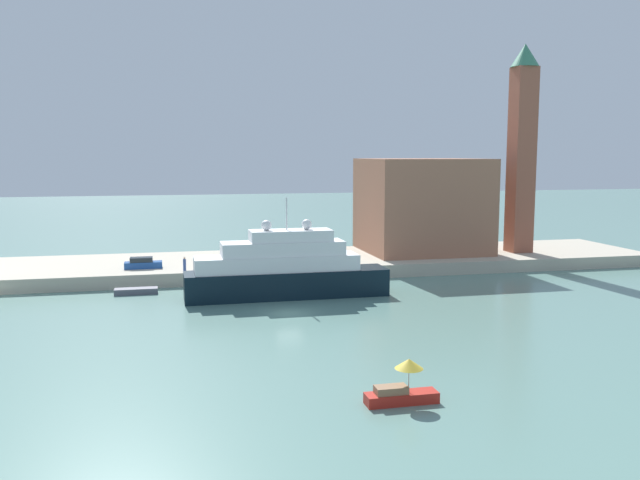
{
  "coord_description": "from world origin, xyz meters",
  "views": [
    {
      "loc": [
        -11.62,
        -63.49,
        15.56
      ],
      "look_at": [
        4.47,
        6.0,
        6.43
      ],
      "focal_mm": 37.74,
      "sensor_mm": 36.0,
      "label": 1
    }
  ],
  "objects": [
    {
      "name": "ground",
      "position": [
        0.0,
        0.0,
        0.0
      ],
      "size": [
        400.0,
        400.0,
        0.0
      ],
      "primitive_type": "plane",
      "color": "slate"
    },
    {
      "name": "quay_dock",
      "position": [
        0.0,
        25.02,
        0.82
      ],
      "size": [
        110.0,
        18.05,
        1.65
      ],
      "primitive_type": "cube",
      "color": "#B7AD99",
      "rests_on": "ground"
    },
    {
      "name": "large_yacht",
      "position": [
        0.88,
        7.79,
        2.98
      ],
      "size": [
        22.17,
        4.4,
        10.92
      ],
      "color": "black",
      "rests_on": "ground"
    },
    {
      "name": "small_motorboat",
      "position": [
        2.57,
        -25.09,
        1.05
      ],
      "size": [
        4.64,
        1.8,
        2.85
      ],
      "color": "#B22319",
      "rests_on": "ground"
    },
    {
      "name": "work_barge",
      "position": [
        -15.04,
        13.17,
        0.33
      ],
      "size": [
        4.7,
        1.5,
        0.65
      ],
      "primitive_type": "cube",
      "color": "#595966",
      "rests_on": "ground"
    },
    {
      "name": "harbor_building",
      "position": [
        24.33,
        26.87,
        8.28
      ],
      "size": [
        16.33,
        15.05,
        13.27
      ],
      "primitive_type": "cube",
      "color": "#9E664C",
      "rests_on": "quay_dock"
    },
    {
      "name": "bell_tower",
      "position": [
        37.64,
        23.14,
        17.09
      ],
      "size": [
        3.94,
        3.94,
        29.09
      ],
      "color": "#93513D",
      "rests_on": "quay_dock"
    },
    {
      "name": "parked_car",
      "position": [
        -14.47,
        20.73,
        2.23
      ],
      "size": [
        4.5,
        1.67,
        1.36
      ],
      "color": "#1E4C99",
      "rests_on": "quay_dock"
    },
    {
      "name": "person_figure",
      "position": [
        -9.52,
        17.84,
        2.4
      ],
      "size": [
        0.36,
        0.36,
        1.64
      ],
      "color": "#334C8C",
      "rests_on": "quay_dock"
    },
    {
      "name": "mooring_bollard",
      "position": [
        -1.31,
        17.74,
        2.02
      ],
      "size": [
        0.49,
        0.49,
        0.75
      ],
      "primitive_type": "cylinder",
      "color": "black",
      "rests_on": "quay_dock"
    }
  ]
}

